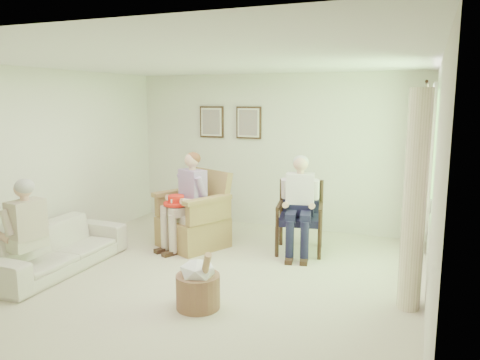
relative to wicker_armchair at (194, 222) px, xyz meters
The scene contains 19 objects.
floor 1.49m from the wicker_armchair, 58.41° to the right, with size 5.50×5.50×0.00m, color beige.
back_wall 1.94m from the wicker_armchair, 63.39° to the left, with size 5.00×0.04×2.60m, color silver.
front_wall 4.16m from the wicker_armchair, 79.21° to the right, with size 5.00×0.04×2.60m, color silver.
left_wall 2.33m from the wicker_armchair, 144.65° to the right, with size 0.04×5.50×2.60m, color silver.
right_wall 3.61m from the wicker_armchair, 20.75° to the right, with size 0.04×5.50×2.60m, color silver.
ceiling 2.67m from the wicker_armchair, 58.41° to the right, with size 5.00×5.50×0.02m, color white.
window 3.45m from the wicker_armchair, ahead, with size 0.13×2.50×1.63m.
curtain_left 3.35m from the wicker_armchair, 18.18° to the right, with size 0.34×0.34×2.30m, color beige.
curtain_right 3.33m from the wicker_armchair, 17.02° to the left, with size 0.34×0.34×2.30m, color beige.
framed_print_left 2.09m from the wicker_armchair, 104.82° to the left, with size 0.45×0.05×0.55m.
framed_print_right 2.07m from the wicker_armchair, 78.18° to the left, with size 0.45×0.05×0.55m.
wicker_armchair is the anchor object (origin of this frame).
wood_armchair 1.60m from the wicker_armchair, 14.04° to the left, with size 0.64×0.60×0.99m.
sofa 1.96m from the wicker_armchair, 127.47° to the right, with size 0.77×1.98×0.58m, color beige.
person_wicker 0.49m from the wicker_armchair, 90.00° to the right, with size 0.40×0.63×1.39m.
person_dark 1.62m from the wicker_armchair, ahead, with size 0.40×0.63×1.37m.
person_sofa 2.41m from the wicker_armchair, 119.90° to the right, with size 0.42×0.63×1.25m.
red_hat 0.51m from the wicker_armchair, 109.03° to the right, with size 0.36×0.36×0.14m.
hatbox 2.14m from the wicker_armchair, 61.50° to the right, with size 0.61×0.61×0.69m.
Camera 1 is at (2.41, -4.81, 2.20)m, focal length 35.00 mm.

